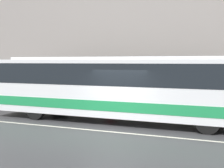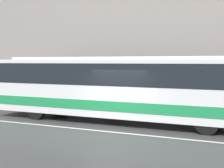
{
  "view_description": "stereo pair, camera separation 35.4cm",
  "coord_description": "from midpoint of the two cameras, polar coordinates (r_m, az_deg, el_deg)",
  "views": [
    {
      "loc": [
        4.78,
        -11.56,
        2.87
      ],
      "look_at": [
        -0.86,
        2.2,
        1.78
      ],
      "focal_mm": 50.0,
      "sensor_mm": 36.0,
      "label": 1
    },
    {
      "loc": [
        5.1,
        -11.42,
        2.87
      ],
      "look_at": [
        -0.86,
        2.2,
        1.78
      ],
      "focal_mm": 50.0,
      "sensor_mm": 36.0,
      "label": 2
    }
  ],
  "objects": [
    {
      "name": "ground_plane",
      "position": [
        12.83,
        -0.97,
        -8.74
      ],
      "size": [
        60.0,
        60.0,
        0.0
      ],
      "primitive_type": "plane",
      "color": "#38383A"
    },
    {
      "name": "lane_stripe",
      "position": [
        12.83,
        -0.97,
        -8.72
      ],
      "size": [
        54.0,
        0.14,
        0.01
      ],
      "color": "beige",
      "rests_on": "ground_plane"
    },
    {
      "name": "sidewalk",
      "position": [
        17.74,
        5.84,
        -4.93
      ],
      "size": [
        60.0,
        2.62,
        0.13
      ],
      "color": "#A09E99",
      "rests_on": "ground_plane"
    },
    {
      "name": "pedestrian_waiting",
      "position": [
        19.2,
        -0.98,
        -1.71
      ],
      "size": [
        0.36,
        0.36,
        1.65
      ],
      "color": "maroon",
      "rests_on": "sidewalk"
    },
    {
      "name": "transit_bus",
      "position": [
        14.88,
        -0.44,
        -0.19
      ],
      "size": [
        12.15,
        2.56,
        3.07
      ],
      "color": "white",
      "rests_on": "ground_plane"
    },
    {
      "name": "building_facade",
      "position": [
        19.03,
        7.21,
        10.48
      ],
      "size": [
        60.0,
        0.35,
        10.3
      ],
      "color": "gray",
      "rests_on": "ground_plane"
    }
  ]
}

